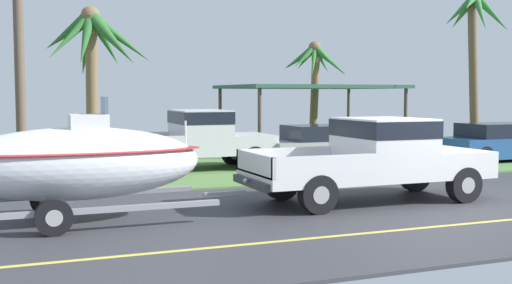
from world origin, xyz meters
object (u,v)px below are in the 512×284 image
Objects in this scene: parked_pickup_background at (199,137)px; palm_tree_mid at (93,50)px; pickup_truck_towing at (382,155)px; utility_pole at (19,38)px; carport_awning at (310,88)px; palm_tree_near_right at (475,29)px; boat_on_trailer at (75,163)px; palm_tree_near_left at (314,66)px; parked_sedan_near at (328,146)px; parked_sedan_far at (501,143)px.

palm_tree_mid is at bearing -163.56° from parked_pickup_background.
pickup_truck_towing is 1.19× the size of palm_tree_mid.
pickup_truck_towing is at bearing -28.42° from utility_pole.
palm_tree_near_right reaches higher than carport_awning.
pickup_truck_towing is 1.06× the size of parked_pickup_background.
boat_on_trailer is at bearing -152.92° from palm_tree_near_right.
palm_tree_near_left is 16.23m from utility_pole.
utility_pole is (-12.90, -9.85, 0.08)m from palm_tree_near_left.
pickup_truck_towing reaches higher than parked_sedan_near.
palm_tree_near_left is 0.99× the size of palm_tree_mid.
parked_pickup_background is 1.23× the size of parked_sedan_near.
parked_sedan_far is 5.38m from palm_tree_near_right.
parked_sedan_near is (8.85, 6.55, -0.46)m from boat_on_trailer.
carport_awning is at bearing 47.03° from boat_on_trailer.
parked_sedan_near is 0.67× the size of palm_tree_near_right.
boat_on_trailer is 0.84× the size of utility_pole.
carport_awning reaches higher than pickup_truck_towing.
parked_sedan_near is 5.41m from carport_awning.
palm_tree_mid is at bearing 178.24° from parked_sedan_far.
parked_sedan_near is at bearing 4.55° from palm_tree_mid.
palm_tree_near_left is (-3.19, 8.43, 3.00)m from parked_sedan_far.
pickup_truck_towing is at bearing -46.76° from palm_tree_mid.
pickup_truck_towing is 0.80× the size of utility_pole.
parked_sedan_far is at bearing -1.76° from palm_tree_mid.
palm_tree_mid reaches higher than parked_sedan_near.
utility_pole reaches higher than carport_awning.
boat_on_trailer is 0.89× the size of carport_awning.
palm_tree_mid is (-14.11, 0.43, 2.97)m from parked_sedan_far.
palm_tree_near_left is 13.54m from palm_tree_mid.
palm_tree_near_left is at bearing 59.71° from carport_awning.
palm_tree_mid reaches higher than pickup_truck_towing.
palm_tree_near_left is at bearing 42.77° from parked_pickup_background.
palm_tree_near_left reaches higher than pickup_truck_towing.
pickup_truck_towing is at bearing -107.98° from parked_sedan_near.
parked_sedan_near and parked_sedan_far have the same top height.
parked_sedan_far is 14.43m from palm_tree_mid.
palm_tree_near_left is at bearing 128.54° from palm_tree_near_right.
parked_pickup_background is 7.63m from carport_awning.
pickup_truck_towing is 8.55m from palm_tree_mid.
palm_tree_near_right is at bearing 27.08° from boat_on_trailer.
palm_tree_near_left reaches higher than parked_sedan_far.
palm_tree_near_left is at bearing 49.11° from boat_on_trailer.
boat_on_trailer is 0.91× the size of palm_tree_near_right.
palm_tree_near_right reaches higher than boat_on_trailer.
utility_pole is at bearing -174.98° from parked_sedan_far.
palm_tree_near_right is at bearing 13.79° from parked_sedan_near.
carport_awning is (10.53, 11.30, 1.51)m from boat_on_trailer.
pickup_truck_towing is 1.29× the size of parked_sedan_far.
palm_tree_mid is (-5.58, 5.93, 2.60)m from pickup_truck_towing.
parked_sedan_far is at bearing 32.81° from pickup_truck_towing.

